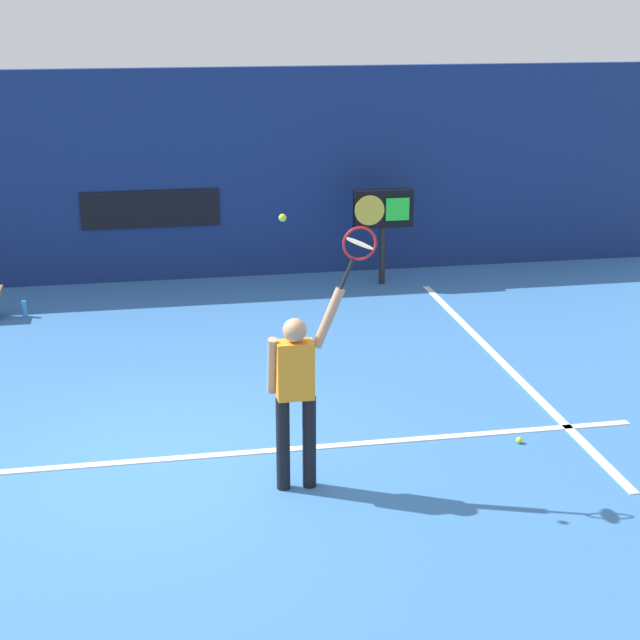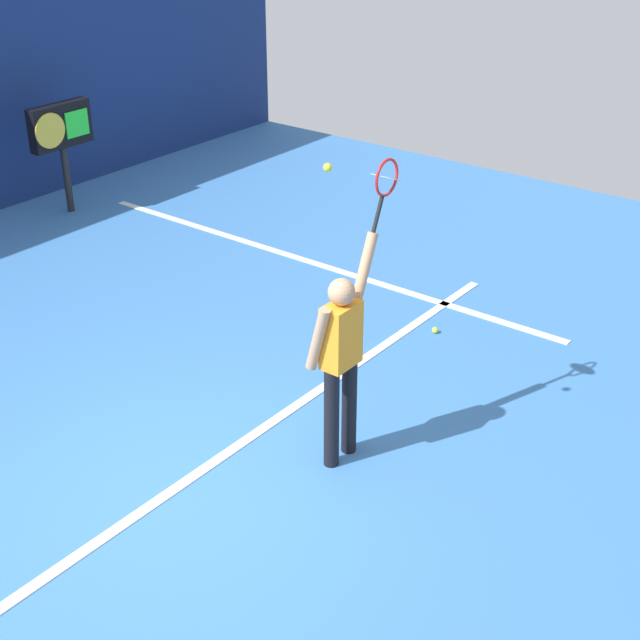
{
  "view_description": "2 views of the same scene",
  "coord_description": "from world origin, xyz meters",
  "px_view_note": "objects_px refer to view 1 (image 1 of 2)",
  "views": [
    {
      "loc": [
        -0.07,
        -8.98,
        4.43
      ],
      "look_at": [
        1.52,
        -0.26,
        1.49
      ],
      "focal_mm": 54.66,
      "sensor_mm": 36.0,
      "label": 1
    },
    {
      "loc": [
        -4.1,
        -4.63,
        4.73
      ],
      "look_at": [
        1.07,
        -0.66,
        1.34
      ],
      "focal_mm": 52.01,
      "sensor_mm": 36.0,
      "label": 2
    }
  ],
  "objects_px": {
    "tennis_player": "(296,388)",
    "spare_ball": "(519,440)",
    "tennis_racket": "(358,247)",
    "water_bottle": "(24,309)",
    "tennis_ball": "(283,218)",
    "scoreboard_clock": "(383,212)"
  },
  "relations": [
    {
      "from": "water_bottle",
      "to": "spare_ball",
      "type": "relative_size",
      "value": 3.53
    },
    {
      "from": "scoreboard_clock",
      "to": "spare_ball",
      "type": "height_order",
      "value": "scoreboard_clock"
    },
    {
      "from": "tennis_player",
      "to": "tennis_ball",
      "type": "height_order",
      "value": "tennis_ball"
    },
    {
      "from": "tennis_racket",
      "to": "spare_ball",
      "type": "height_order",
      "value": "tennis_racket"
    },
    {
      "from": "tennis_racket",
      "to": "spare_ball",
      "type": "bearing_deg",
      "value": 15.77
    },
    {
      "from": "water_bottle",
      "to": "tennis_ball",
      "type": "bearing_deg",
      "value": -62.58
    },
    {
      "from": "tennis_ball",
      "to": "scoreboard_clock",
      "type": "relative_size",
      "value": 0.04
    },
    {
      "from": "spare_ball",
      "to": "tennis_racket",
      "type": "bearing_deg",
      "value": -164.23
    },
    {
      "from": "tennis_racket",
      "to": "tennis_ball",
      "type": "xyz_separation_m",
      "value": [
        -0.66,
        0.07,
        0.27
      ]
    },
    {
      "from": "tennis_racket",
      "to": "tennis_ball",
      "type": "relative_size",
      "value": 9.16
    },
    {
      "from": "spare_ball",
      "to": "scoreboard_clock",
      "type": "bearing_deg",
      "value": 89.98
    },
    {
      "from": "tennis_ball",
      "to": "spare_ball",
      "type": "xyz_separation_m",
      "value": [
        2.53,
        0.45,
        -2.57
      ]
    },
    {
      "from": "tennis_player",
      "to": "tennis_racket",
      "type": "xyz_separation_m",
      "value": [
        0.57,
        -0.0,
        1.32
      ]
    },
    {
      "from": "tennis_player",
      "to": "water_bottle",
      "type": "bearing_deg",
      "value": 117.87
    },
    {
      "from": "tennis_player",
      "to": "scoreboard_clock",
      "type": "height_order",
      "value": "tennis_player"
    },
    {
      "from": "water_bottle",
      "to": "tennis_racket",
      "type": "bearing_deg",
      "value": -57.97
    },
    {
      "from": "tennis_racket",
      "to": "water_bottle",
      "type": "relative_size",
      "value": 2.6
    },
    {
      "from": "scoreboard_clock",
      "to": "tennis_player",
      "type": "bearing_deg",
      "value": -110.32
    },
    {
      "from": "tennis_racket",
      "to": "water_bottle",
      "type": "xyz_separation_m",
      "value": [
        -3.66,
        5.86,
        -2.21
      ]
    },
    {
      "from": "tennis_player",
      "to": "tennis_racket",
      "type": "height_order",
      "value": "tennis_racket"
    },
    {
      "from": "tennis_player",
      "to": "spare_ball",
      "type": "relative_size",
      "value": 28.87
    },
    {
      "from": "tennis_racket",
      "to": "tennis_ball",
      "type": "bearing_deg",
      "value": 173.56
    }
  ]
}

